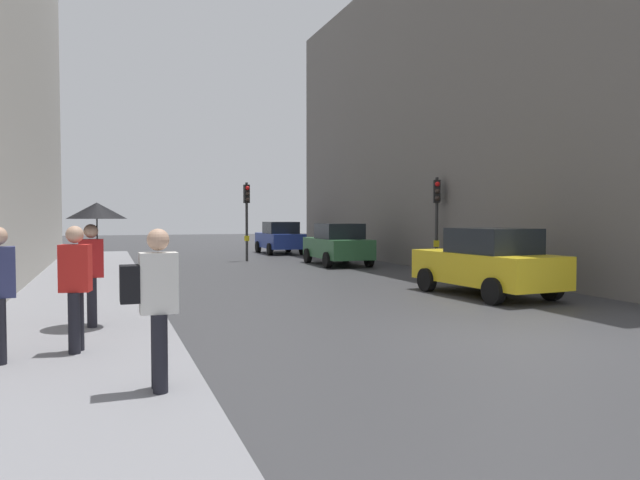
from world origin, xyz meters
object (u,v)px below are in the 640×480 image
at_px(traffic_light_mid_street, 437,207).
at_px(pedestrian_in_red_jacket, 76,283).
at_px(car_green_estate, 338,244).
at_px(car_yellow_taxi, 487,262).
at_px(pedestrian_with_black_backpack, 154,299).
at_px(car_blue_van, 280,238).
at_px(pedestrian_with_umbrella, 95,229).
at_px(traffic_light_far_median, 247,207).

bearing_deg(traffic_light_mid_street, pedestrian_in_red_jacket, -139.51).
distance_m(car_green_estate, car_yellow_taxi, 10.39).
height_order(car_yellow_taxi, pedestrian_with_black_backpack, pedestrian_with_black_backpack).
distance_m(car_green_estate, pedestrian_in_red_jacket, 17.27).
xyz_separation_m(car_green_estate, car_blue_van, (-0.18, 8.26, 0.00)).
xyz_separation_m(traffic_light_mid_street, pedestrian_with_black_backpack, (-11.01, -12.45, -1.25)).
xyz_separation_m(traffic_light_mid_street, pedestrian_with_umbrella, (-11.68, -8.17, -0.58)).
height_order(traffic_light_far_median, car_blue_van, traffic_light_far_median).
height_order(pedestrian_with_umbrella, pedestrian_with_black_backpack, pedestrian_with_umbrella).
bearing_deg(pedestrian_with_umbrella, car_yellow_taxi, 11.67).
distance_m(traffic_light_far_median, pedestrian_with_black_backpack, 20.78).
xyz_separation_m(traffic_light_mid_street, car_green_estate, (-2.28, 4.17, -1.54)).
bearing_deg(traffic_light_far_median, pedestrian_in_red_jacket, -110.10).
xyz_separation_m(traffic_light_far_median, pedestrian_with_umbrella, (-6.24, -15.70, -0.65)).
xyz_separation_m(car_green_estate, car_yellow_taxi, (0.04, -10.39, 0.00)).
xyz_separation_m(traffic_light_mid_street, pedestrian_in_red_jacket, (-11.91, -10.17, -1.29)).
bearing_deg(traffic_light_mid_street, car_green_estate, 118.71).
relative_size(traffic_light_far_median, pedestrian_in_red_jacket, 2.04).
height_order(traffic_light_mid_street, pedestrian_in_red_jacket, traffic_light_mid_street).
height_order(traffic_light_far_median, pedestrian_in_red_jacket, traffic_light_far_median).
bearing_deg(car_yellow_taxi, car_green_estate, 90.22).
relative_size(car_blue_van, pedestrian_in_red_jacket, 2.38).
height_order(traffic_light_far_median, pedestrian_with_umbrella, traffic_light_far_median).
bearing_deg(car_blue_van, pedestrian_with_black_backpack, -108.98).
distance_m(traffic_light_far_median, pedestrian_in_red_jacket, 18.90).
bearing_deg(traffic_light_far_median, car_yellow_taxi, -76.94).
height_order(pedestrian_with_black_backpack, pedestrian_in_red_jacket, same).
relative_size(car_blue_van, pedestrian_with_black_backpack, 2.38).
xyz_separation_m(traffic_light_far_median, pedestrian_in_red_jacket, (-6.48, -17.70, -1.36)).
relative_size(car_green_estate, pedestrian_with_black_backpack, 2.40).
bearing_deg(car_yellow_taxi, traffic_light_mid_street, 70.18).
relative_size(traffic_light_mid_street, traffic_light_far_median, 0.97).
bearing_deg(car_blue_van, traffic_light_mid_street, -78.80).
height_order(car_blue_van, pedestrian_in_red_jacket, pedestrian_in_red_jacket).
distance_m(pedestrian_with_black_backpack, pedestrian_in_red_jacket, 2.45).
height_order(traffic_light_mid_street, pedestrian_with_umbrella, traffic_light_mid_street).
relative_size(traffic_light_mid_street, car_green_estate, 0.82).
bearing_deg(car_blue_van, pedestrian_with_umbrella, -114.11).
bearing_deg(pedestrian_with_black_backpack, pedestrian_in_red_jacket, 111.48).
relative_size(traffic_light_mid_street, pedestrian_with_black_backpack, 1.98).
height_order(traffic_light_mid_street, pedestrian_with_black_backpack, traffic_light_mid_street).
height_order(traffic_light_far_median, car_yellow_taxi, traffic_light_far_median).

